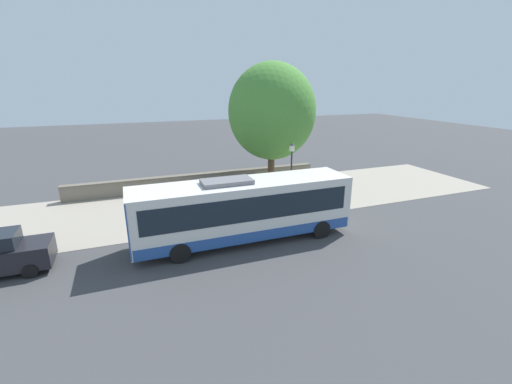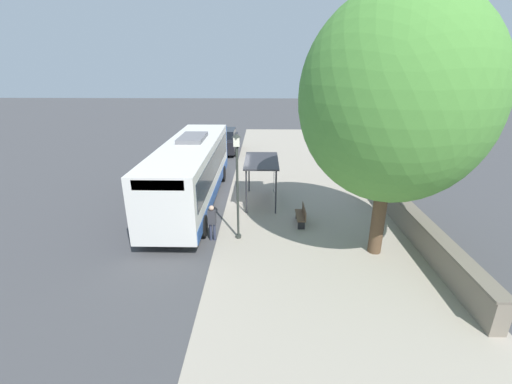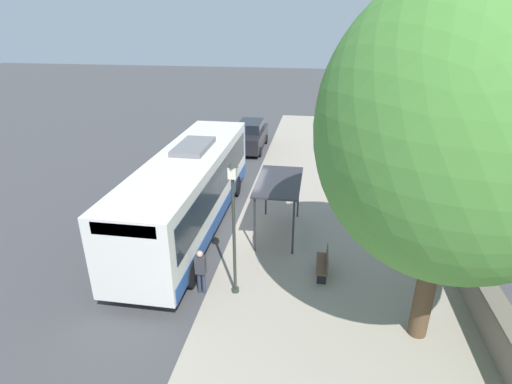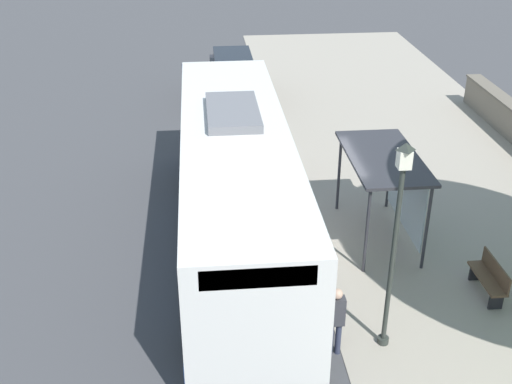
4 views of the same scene
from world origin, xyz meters
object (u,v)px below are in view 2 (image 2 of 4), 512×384
bus (191,170)px  shade_tree (395,99)px  pedestrian (212,220)px  street_lamp_near (237,179)px  bench (301,215)px  bus_shelter (264,167)px  parked_car_behind_bus (226,141)px

bus → shade_tree: bearing=148.0°
pedestrian → street_lamp_near: bearing=-170.0°
bus → bench: (-5.67, 2.73, -1.35)m
bus_shelter → pedestrian: bearing=63.3°
pedestrian → parked_car_behind_bus: bearing=-86.1°
bus → pedestrian: (-1.70, 4.37, -0.88)m
street_lamp_near → bus_shelter: bearing=-104.9°
bus_shelter → bench: (-1.76, 2.77, -1.54)m
bus → pedestrian: bus is taller
bus → shade_tree: (-8.37, 5.22, 4.21)m
bench → shade_tree: bearing=137.3°
shade_tree → street_lamp_near: bearing=-10.5°
bus_shelter → bus: bearing=0.5°
bus → bus_shelter: 3.92m
pedestrian → parked_car_behind_bus: 15.86m
street_lamp_near → shade_tree: shade_tree is taller
shade_tree → parked_car_behind_bus: (7.74, -16.67, -5.09)m
street_lamp_near → parked_car_behind_bus: street_lamp_near is taller
bench → parked_car_behind_bus: 15.06m
pedestrian → bus: bearing=-68.8°
bus_shelter → street_lamp_near: 4.42m
bench → parked_car_behind_bus: parked_car_behind_bus is taller
pedestrian → bus_shelter: bearing=-116.7°
bus_shelter → pedestrian: bus_shelter is taller
bus → bus_shelter: (-3.91, -0.03, 0.19)m
pedestrian → bench: bearing=-157.5°
bus_shelter → street_lamp_near: bearing=75.1°
shade_tree → parked_car_behind_bus: shade_tree is taller
bench → parked_car_behind_bus: bearing=-70.4°
bus_shelter → street_lamp_near: (1.12, 4.22, 0.70)m
bus_shelter → street_lamp_near: size_ratio=0.76×
bus_shelter → shade_tree: bearing=130.3°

